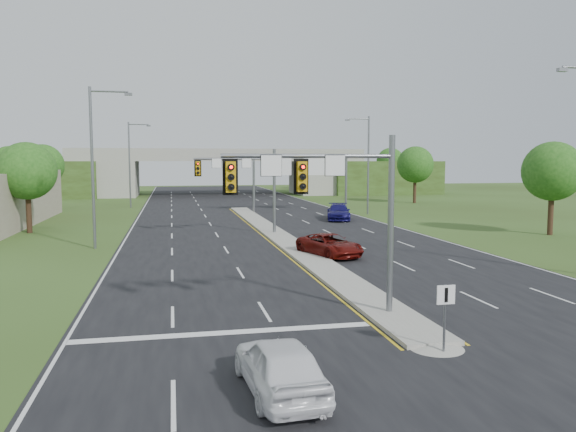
% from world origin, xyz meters
% --- Properties ---
extents(ground, '(240.00, 240.00, 0.00)m').
position_xyz_m(ground, '(0.00, 0.00, 0.00)').
color(ground, '#2F4117').
rests_on(ground, ground).
extents(road, '(24.00, 160.00, 0.02)m').
position_xyz_m(road, '(0.00, 35.00, 0.01)').
color(road, black).
rests_on(road, ground).
extents(median, '(2.00, 54.00, 0.16)m').
position_xyz_m(median, '(0.00, 23.00, 0.10)').
color(median, gray).
rests_on(median, road).
extents(median_nose, '(2.00, 2.00, 0.16)m').
position_xyz_m(median_nose, '(0.00, -4.00, 0.10)').
color(median_nose, gray).
rests_on(median_nose, road).
extents(lane_markings, '(23.72, 160.00, 0.01)m').
position_xyz_m(lane_markings, '(-0.60, 28.91, 0.02)').
color(lane_markings, gold).
rests_on(lane_markings, road).
extents(signal_mast_near, '(6.62, 0.60, 7.00)m').
position_xyz_m(signal_mast_near, '(-2.26, -0.07, 4.73)').
color(signal_mast_near, slate).
rests_on(signal_mast_near, ground).
extents(signal_mast_far, '(6.62, 0.60, 7.00)m').
position_xyz_m(signal_mast_far, '(-2.26, 24.93, 4.73)').
color(signal_mast_far, slate).
rests_on(signal_mast_far, ground).
extents(keep_right_sign, '(0.60, 0.13, 2.20)m').
position_xyz_m(keep_right_sign, '(0.00, -4.53, 1.52)').
color(keep_right_sign, slate).
rests_on(keep_right_sign, ground).
extents(sign_gantry, '(11.58, 0.44, 6.67)m').
position_xyz_m(sign_gantry, '(6.68, 44.92, 5.24)').
color(sign_gantry, slate).
rests_on(sign_gantry, ground).
extents(overpass, '(80.00, 14.00, 8.10)m').
position_xyz_m(overpass, '(0.00, 80.00, 3.55)').
color(overpass, gray).
rests_on(overpass, ground).
extents(lightpole_l_mid, '(2.85, 0.25, 11.00)m').
position_xyz_m(lightpole_l_mid, '(-13.30, 20.00, 6.10)').
color(lightpole_l_mid, slate).
rests_on(lightpole_l_mid, ground).
extents(lightpole_l_far, '(2.85, 0.25, 11.00)m').
position_xyz_m(lightpole_l_far, '(-13.30, 55.00, 6.10)').
color(lightpole_l_far, slate).
rests_on(lightpole_l_far, ground).
extents(lightpole_r_far, '(2.85, 0.25, 11.00)m').
position_xyz_m(lightpole_r_far, '(13.30, 40.00, 6.10)').
color(lightpole_r_far, slate).
rests_on(lightpole_r_far, ground).
extents(tree_l_near, '(4.80, 4.80, 7.60)m').
position_xyz_m(tree_l_near, '(-20.00, 30.00, 5.18)').
color(tree_l_near, '#382316').
rests_on(tree_l_near, ground).
extents(tree_l_mid, '(5.20, 5.20, 8.12)m').
position_xyz_m(tree_l_mid, '(-24.00, 55.00, 5.51)').
color(tree_l_mid, '#382316').
rests_on(tree_l_mid, ground).
extents(tree_r_near, '(4.80, 4.80, 7.60)m').
position_xyz_m(tree_r_near, '(22.00, 20.00, 5.18)').
color(tree_r_near, '#382316').
rests_on(tree_r_near, ground).
extents(tree_r_mid, '(5.20, 5.20, 8.12)m').
position_xyz_m(tree_r_mid, '(26.00, 55.00, 5.51)').
color(tree_r_mid, '#382316').
rests_on(tree_r_mid, ground).
extents(tree_back_a, '(6.00, 6.00, 8.85)m').
position_xyz_m(tree_back_a, '(-38.00, 94.00, 5.84)').
color(tree_back_a, '#382316').
rests_on(tree_back_a, ground).
extents(tree_back_b, '(5.60, 5.60, 8.32)m').
position_xyz_m(tree_back_b, '(-24.00, 94.00, 5.51)').
color(tree_back_b, '#382316').
rests_on(tree_back_b, ground).
extents(tree_back_c, '(5.60, 5.60, 8.32)m').
position_xyz_m(tree_back_c, '(24.00, 94.00, 5.51)').
color(tree_back_c, '#382316').
rests_on(tree_back_c, ground).
extents(tree_back_d, '(6.00, 6.00, 8.85)m').
position_xyz_m(tree_back_d, '(38.00, 94.00, 5.84)').
color(tree_back_d, '#382316').
rests_on(tree_back_d, ground).
extents(car_white, '(2.08, 4.49, 1.49)m').
position_xyz_m(car_white, '(-5.59, -6.40, 0.77)').
color(car_white, white).
rests_on(car_white, road).
extents(car_far_a, '(3.84, 5.55, 1.41)m').
position_xyz_m(car_far_a, '(1.50, 13.67, 0.72)').
color(car_far_a, '#570C08').
rests_on(car_far_a, road).
extents(car_far_b, '(3.66, 5.98, 1.62)m').
position_xyz_m(car_far_b, '(8.43, 34.63, 0.83)').
color(car_far_b, '#100D50').
rests_on(car_far_b, road).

